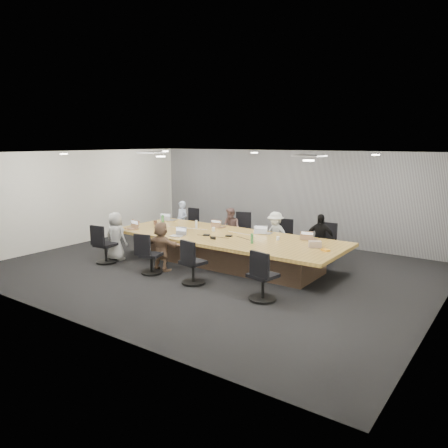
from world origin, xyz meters
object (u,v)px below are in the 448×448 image
Objects in this scene: person_2 at (275,234)px; person_4 at (116,236)px; chair_1 at (238,233)px; person_1 at (231,229)px; laptop_1 at (220,227)px; bottle_clear at (196,224)px; bottle_green_left at (163,220)px; chair_3 at (325,246)px; stapler at (213,238)px; chair_6 at (193,266)px; chair_5 at (151,258)px; laptop_2 at (265,233)px; laptop_4 at (131,229)px; person_5 at (161,246)px; conference_table at (226,249)px; chair_2 at (281,241)px; laptop_3 at (311,239)px; laptop_5 at (176,236)px; bottle_green_right at (252,239)px; person_3 at (320,239)px; laptop_0 at (170,220)px; canvas_bag at (315,244)px; person_0 at (182,221)px; chair_7 at (263,279)px; chair_0 at (189,227)px; chair_4 at (106,248)px.

person_2 is 0.96× the size of person_4.
person_1 is (0.00, -0.35, 0.18)m from chair_1.
laptop_1 is 2.80m from person_4.
bottle_clear is (-0.44, -1.03, 0.25)m from person_1.
bottle_green_left is at bearing -138.11° from person_1.
chair_3 is 2.99m from stapler.
chair_6 is (-1.62, -3.40, 0.02)m from chair_3.
chair_3 is 0.65× the size of person_1.
person_2 is at bearing 44.44° from chair_5.
laptop_2 is 3.61m from laptop_4.
person_5 reaches higher than chair_5.
chair_2 is (0.67, 1.70, -0.04)m from conference_table.
person_2 is 4.01× the size of laptop_3.
person_4 is 1.71m from laptop_5.
laptop_2 is 1.23m from bottle_green_right.
person_3 reaches higher than person_5.
stapler reaches higher than laptop_0.
chair_2 is 2.35m from canvas_bag.
laptop_1 is 1.52m from stapler.
person_4 is (-2.57, -1.35, 0.23)m from conference_table.
bottle_green_left is (-1.54, -0.63, 0.13)m from laptop_1.
chair_3 is 2.61× the size of laptop_5.
chair_1 is at bearing 118.96° from stapler.
person_0 reaches higher than chair_6.
person_5 is at bearing -175.58° from chair_7.
conference_table is 1.15m from bottle_green_right.
bottle_clear is at bearing -5.75° from laptop_3.
person_4 reaches higher than bottle_green_right.
chair_0 is 0.62× the size of person_1.
chair_7 is 0.70× the size of person_1.
laptop_4 is at bearing -165.73° from person_3.
laptop_5 is at bearing 30.87° from laptop_2.
chair_0 is at bearing 99.60° from person_0.
chair_3 is at bearing 38.79° from laptop_4.
canvas_bag is at bearing 127.92° from chair_2.
bottle_green_left is at bearing 173.55° from stapler.
conference_table is 1.87m from chair_1.
chair_5 is at bearing -6.78° from chair_4.
person_5 is 1.25m from stapler.
person_0 is 2.15m from laptop_4.
person_2 reaches higher than bottle_green_right.
chair_3 is at bearing 30.32° from chair_4.
person_5 is (1.67, -2.70, -0.03)m from person_0.
chair_3 is 0.60× the size of person_3.
laptop_5 is 1.85× the size of stapler.
bottle_green_left is at bearing 167.97° from chair_7.
chair_0 is 0.58× the size of person_3.
laptop_5 is 1.99m from bottle_green_right.
person_3 is 5.50× the size of bottle_green_right.
chair_6 is 3.44× the size of bottle_green_right.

